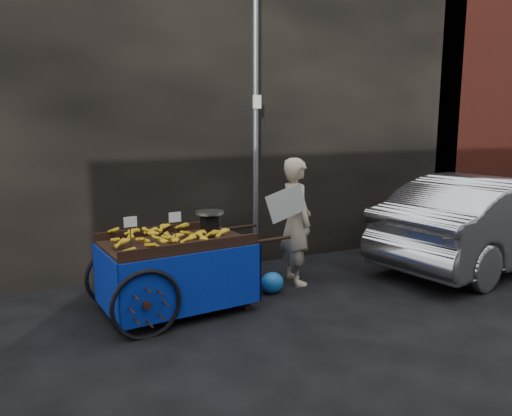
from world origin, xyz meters
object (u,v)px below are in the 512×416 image
parked_car (491,221)px  banana_cart (172,249)px  vendor (296,221)px  plastic_bag (272,283)px

parked_car → banana_cart: bearing=76.8°
banana_cart → parked_car: 4.83m
vendor → parked_car: (3.06, -0.50, -0.16)m
vendor → parked_car: 3.11m
vendor → parked_car: vendor is taller
vendor → parked_car: bearing=-93.5°
plastic_bag → parked_car: bearing=-4.0°
vendor → plastic_bag: 0.89m
banana_cart → plastic_bag: size_ratio=7.50×
parked_car → vendor: bearing=69.8°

